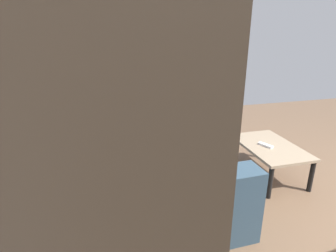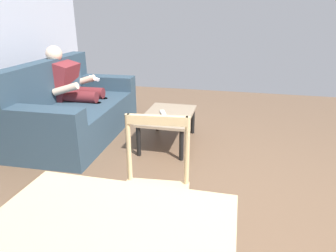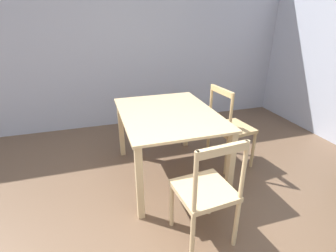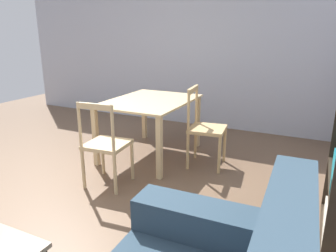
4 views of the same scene
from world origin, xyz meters
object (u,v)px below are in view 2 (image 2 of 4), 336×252
Objects in this scene: person_lounging at (74,87)px; coffee_table at (168,118)px; tv_remote at (163,113)px; couch at (72,111)px; dining_chair_facing_couch at (154,196)px.

coffee_table is (-0.21, -1.34, -0.26)m from person_lounging.
tv_remote reaches higher than coffee_table.
person_lounging reaches higher than couch.
person_lounging reaches higher than dining_chair_facing_couch.
dining_chair_facing_couch reaches higher than coffee_table.
coffee_table is (0.01, -1.27, -0.01)m from couch.
dining_chair_facing_couch is (-1.81, -1.61, 0.12)m from couch.
dining_chair_facing_couch is at bearing -140.48° from person_lounging.
coffee_table is at bearing 157.14° from tv_remote.
couch reaches higher than tv_remote.
couch is 1.27m from coffee_table.
tv_remote is (-0.21, -1.27, -0.19)m from person_lounging.
dining_chair_facing_couch is at bearing 79.58° from tv_remote.
tv_remote is at bearing 89.86° from coffee_table.
couch is at bearing -22.43° from tv_remote.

